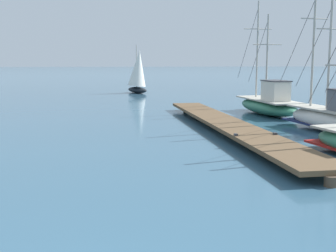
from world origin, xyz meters
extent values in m
cube|color=brown|center=(5.99, 16.02, 0.37)|extent=(2.92, 18.68, 0.16)
cylinder|color=#4C3D2D|center=(6.55, 6.74, 0.15)|extent=(0.36, 0.36, 0.29)
cylinder|color=#4C3D2D|center=(6.27, 11.38, 0.15)|extent=(0.36, 0.36, 0.29)
cylinder|color=#4C3D2D|center=(5.99, 16.02, 0.15)|extent=(0.36, 0.36, 0.29)
cylinder|color=#4C3D2D|center=(5.71, 20.67, 0.15)|extent=(0.36, 0.36, 0.29)
cylinder|color=#4C3D2D|center=(5.43, 25.31, 0.15)|extent=(0.36, 0.36, 0.29)
cube|color=#333338|center=(5.42, 12.26, 0.49)|extent=(0.13, 0.21, 0.08)
cube|color=#333338|center=(7.02, 12.36, 0.49)|extent=(0.13, 0.21, 0.08)
ellipsoid|color=silver|center=(10.78, 15.43, 0.53)|extent=(2.74, 5.86, 1.07)
cube|color=#B2AD9E|center=(10.78, 15.43, 1.03)|extent=(2.43, 5.26, 0.08)
cube|color=#19234C|center=(10.78, 15.43, 0.29)|extent=(2.73, 5.75, 0.08)
cylinder|color=#B2ADA3|center=(10.72, 15.71, 3.56)|extent=(0.11, 0.11, 4.98)
cylinder|color=#B2ADA3|center=(10.72, 15.71, 4.76)|extent=(1.50, 0.35, 0.06)
cylinder|color=#333338|center=(10.47, 17.03, 3.81)|extent=(0.52, 2.55, 3.69)
cylinder|color=#B2ADA3|center=(10.48, 16.95, 3.85)|extent=(0.11, 0.11, 5.57)
cylinder|color=#B2ADA3|center=(10.48, 16.95, 5.33)|extent=(1.50, 0.35, 0.06)
cylinder|color=#333338|center=(10.19, 18.42, 4.13)|extent=(0.58, 2.84, 4.12)
cylinder|color=#333338|center=(8.94, 12.31, 3.04)|extent=(0.42, 2.02, 2.91)
ellipsoid|color=#337556|center=(10.07, 22.15, 0.47)|extent=(2.88, 6.65, 0.95)
cube|color=#B2AD9E|center=(10.07, 22.15, 0.91)|extent=(2.55, 5.98, 0.08)
cube|color=silver|center=(10.18, 21.19, 1.52)|extent=(1.27, 1.90, 1.14)
cube|color=#3D3D42|center=(10.18, 21.19, 2.12)|extent=(1.37, 2.06, 0.06)
cylinder|color=#B2ADA3|center=(10.03, 22.47, 3.51)|extent=(0.11, 0.11, 5.14)
cylinder|color=#B2ADA3|center=(10.03, 22.47, 4.27)|extent=(1.90, 0.29, 0.06)
cylinder|color=#333338|center=(9.86, 23.84, 3.77)|extent=(0.34, 2.66, 3.80)
cylinder|color=#B2ADA3|center=(9.85, 23.90, 3.99)|extent=(0.11, 0.11, 6.09)
cylinder|color=#B2ADA3|center=(9.85, 23.90, 5.29)|extent=(1.90, 0.29, 0.06)
cylinder|color=#333338|center=(9.66, 25.54, 4.29)|extent=(0.40, 3.14, 4.50)
ellipsoid|color=black|center=(2.78, 40.68, 0.30)|extent=(2.45, 3.73, 0.60)
cylinder|color=#B2ADA3|center=(2.74, 40.77, 2.71)|extent=(0.08, 0.08, 4.21)
cone|color=silver|center=(2.88, 40.45, 2.50)|extent=(2.70, 2.51, 3.75)
camera|label=1|loc=(0.96, -4.20, 3.38)|focal=47.36mm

